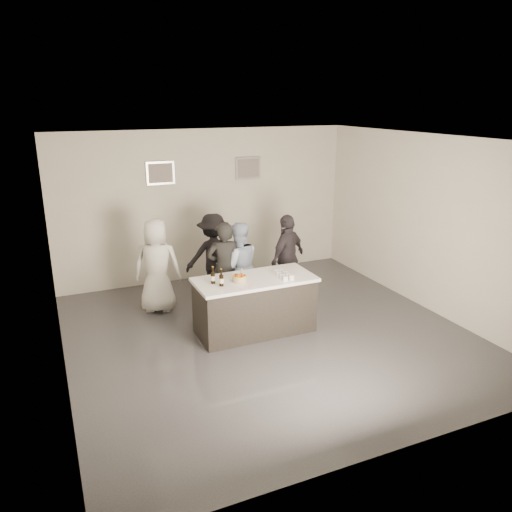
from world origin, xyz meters
name	(u,v)px	position (x,y,z in m)	size (l,w,h in m)	color
floor	(269,334)	(0.00, 0.00, 0.00)	(6.00, 6.00, 0.00)	#3D3D42
ceiling	(270,139)	(0.00, 0.00, 3.00)	(6.00, 6.00, 0.00)	white
wall_back	(206,205)	(0.00, 3.00, 1.50)	(6.00, 0.04, 3.00)	beige
wall_front	(402,322)	(0.00, -3.00, 1.50)	(6.00, 0.04, 3.00)	beige
wall_left	(53,269)	(-3.00, 0.00, 1.50)	(0.04, 6.00, 3.00)	beige
wall_right	(428,224)	(3.00, 0.00, 1.50)	(0.04, 6.00, 3.00)	beige
picture_left	(160,173)	(-0.90, 2.97, 2.20)	(0.54, 0.04, 0.44)	#B2B2B7
picture_right	(248,168)	(0.90, 2.97, 2.20)	(0.54, 0.04, 0.44)	#B2B2B7
bar_counter	(255,305)	(-0.16, 0.19, 0.45)	(1.86, 0.86, 0.90)	white
cake	(239,279)	(-0.42, 0.16, 0.94)	(0.21, 0.21, 0.08)	yellow
beer_bottle_a	(213,275)	(-0.82, 0.23, 1.03)	(0.07, 0.07, 0.26)	black
beer_bottle_b	(221,278)	(-0.74, 0.08, 1.03)	(0.07, 0.07, 0.26)	black
tumbler_cluster	(284,275)	(0.28, 0.07, 0.94)	(0.19, 0.40, 0.08)	gold
candles	(245,288)	(-0.46, -0.15, 0.90)	(0.24, 0.08, 0.01)	pink
person_main_black	(224,269)	(-0.35, 1.04, 0.81)	(0.59, 0.39, 1.62)	black
person_main_blue	(238,266)	(-0.05, 1.15, 0.78)	(0.76, 0.59, 1.56)	#A4B9D7
person_guest_left	(157,266)	(-1.35, 1.63, 0.82)	(0.80, 0.52, 1.64)	silver
person_guest_right	(288,258)	(0.92, 1.19, 0.80)	(0.94, 0.39, 1.60)	#302A32
person_guest_back	(214,256)	(-0.25, 1.88, 0.79)	(1.02, 0.58, 1.57)	black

